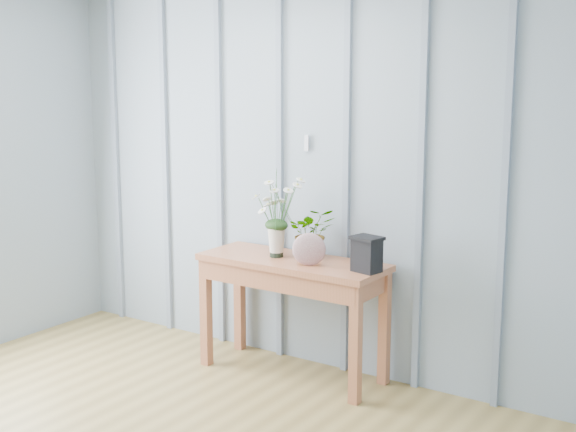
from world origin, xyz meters
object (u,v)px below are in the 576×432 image
Objects in this scene: carved_box at (367,254)px; sideboard at (292,277)px; daisy_vase at (276,205)px; felt_disc_vessel at (309,249)px.

sideboard is at bearing 177.97° from carved_box.
daisy_vase is 0.68m from carved_box.
felt_disc_vessel is (0.17, -0.08, 0.22)m from sideboard.
carved_box is at bearing -2.03° from sideboard.
sideboard is 5.96× the size of felt_disc_vessel.
felt_disc_vessel reaches higher than sideboard.
carved_box reaches higher than sideboard.
felt_disc_vessel is 0.36m from carved_box.
carved_box is (0.36, 0.07, 0.01)m from felt_disc_vessel.
daisy_vase is (-0.12, -0.01, 0.44)m from sideboard.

